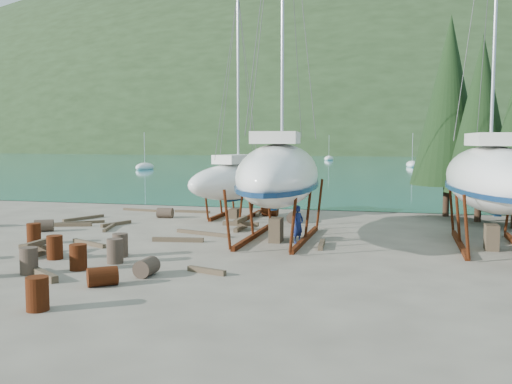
% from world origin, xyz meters
% --- Properties ---
extents(ground, '(600.00, 600.00, 0.00)m').
position_xyz_m(ground, '(0.00, 0.00, 0.00)').
color(ground, '#625A4D').
rests_on(ground, ground).
extents(bay_water, '(700.00, 700.00, 0.00)m').
position_xyz_m(bay_water, '(0.00, 315.00, 0.01)').
color(bay_water, '#167070').
rests_on(bay_water, ground).
extents(far_hill, '(800.00, 360.00, 110.00)m').
position_xyz_m(far_hill, '(0.00, 320.00, 0.00)').
color(far_hill, '#203018').
rests_on(far_hill, ground).
extents(far_house_left, '(6.60, 5.60, 5.60)m').
position_xyz_m(far_house_left, '(-60.00, 190.00, 2.92)').
color(far_house_left, beige).
rests_on(far_house_left, ground).
extents(far_house_center, '(6.60, 5.60, 5.60)m').
position_xyz_m(far_house_center, '(-20.00, 190.00, 2.92)').
color(far_house_center, beige).
rests_on(far_house_center, ground).
extents(far_house_right, '(6.60, 5.60, 5.60)m').
position_xyz_m(far_house_right, '(30.00, 190.00, 2.92)').
color(far_house_right, beige).
rests_on(far_house_right, ground).
extents(cypress_near_right, '(3.60, 3.60, 10.00)m').
position_xyz_m(cypress_near_right, '(12.50, 12.00, 5.79)').
color(cypress_near_right, black).
rests_on(cypress_near_right, ground).
extents(cypress_back_left, '(4.14, 4.14, 11.50)m').
position_xyz_m(cypress_back_left, '(11.00, 14.00, 6.66)').
color(cypress_back_left, black).
rests_on(cypress_back_left, ground).
extents(moored_boat_left, '(2.00, 5.00, 6.05)m').
position_xyz_m(moored_boat_left, '(-30.00, 60.00, 0.39)').
color(moored_boat_left, white).
rests_on(moored_boat_left, ground).
extents(moored_boat_mid, '(2.00, 5.00, 6.05)m').
position_xyz_m(moored_boat_mid, '(10.00, 80.00, 0.39)').
color(moored_boat_mid, white).
rests_on(moored_boat_mid, ground).
extents(moored_boat_far, '(2.00, 5.00, 6.05)m').
position_xyz_m(moored_boat_far, '(-8.00, 110.00, 0.39)').
color(moored_boat_far, white).
rests_on(moored_boat_far, ground).
extents(large_sailboat_near, '(4.74, 11.89, 18.23)m').
position_xyz_m(large_sailboat_near, '(3.29, 3.79, 2.94)').
color(large_sailboat_near, white).
rests_on(large_sailboat_near, ground).
extents(large_sailboat_far, '(3.93, 11.36, 17.69)m').
position_xyz_m(large_sailboat_far, '(12.04, 4.16, 2.89)').
color(large_sailboat_far, white).
rests_on(large_sailboat_far, ground).
extents(small_sailboat_shore, '(5.04, 8.38, 12.79)m').
position_xyz_m(small_sailboat_shore, '(-0.68, 10.59, 2.10)').
color(small_sailboat_shore, white).
rests_on(small_sailboat_shore, ground).
extents(worker, '(0.61, 0.70, 1.62)m').
position_xyz_m(worker, '(4.26, 3.23, 0.81)').
color(worker, '#121D4F').
rests_on(worker, ground).
extents(drum_1, '(0.58, 0.88, 0.58)m').
position_xyz_m(drum_1, '(0.59, -3.92, 0.29)').
color(drum_1, '#2D2823').
rests_on(drum_1, ground).
extents(drum_4, '(0.93, 0.66, 0.58)m').
position_xyz_m(drum_4, '(1.10, 11.52, 0.29)').
color(drum_4, '#5B220F').
rests_on(drum_4, ground).
extents(drum_5, '(0.58, 0.58, 0.88)m').
position_xyz_m(drum_5, '(-1.35, -2.41, 0.44)').
color(drum_5, '#2D2823').
rests_on(drum_5, ground).
extents(drum_6, '(0.70, 0.95, 0.58)m').
position_xyz_m(drum_6, '(3.18, 3.69, 0.29)').
color(drum_6, '#5B220F').
rests_on(drum_6, ground).
extents(drum_7, '(0.58, 0.58, 0.88)m').
position_xyz_m(drum_7, '(-0.48, -8.09, 0.44)').
color(drum_7, '#5B220F').
rests_on(drum_7, ground).
extents(drum_8, '(0.58, 0.58, 0.88)m').
position_xyz_m(drum_8, '(-6.56, 0.20, 0.44)').
color(drum_8, '#5B220F').
rests_on(drum_8, ground).
extents(drum_9, '(0.92, 0.64, 0.58)m').
position_xyz_m(drum_9, '(-4.50, 9.24, 0.29)').
color(drum_9, '#2D2823').
rests_on(drum_9, ground).
extents(drum_10, '(0.58, 0.58, 0.88)m').
position_xyz_m(drum_10, '(-2.02, -3.70, 0.44)').
color(drum_10, '#5B220F').
rests_on(drum_10, ground).
extents(drum_11, '(0.65, 0.93, 0.58)m').
position_xyz_m(drum_11, '(2.88, 9.18, 0.29)').
color(drum_11, '#2D2823').
rests_on(drum_11, ground).
extents(drum_12, '(1.05, 1.00, 0.58)m').
position_xyz_m(drum_12, '(-0.14, -5.42, 0.29)').
color(drum_12, '#5B220F').
rests_on(drum_12, ground).
extents(drum_13, '(0.58, 0.58, 0.88)m').
position_xyz_m(drum_13, '(-3.85, -2.33, 0.44)').
color(drum_13, '#5B220F').
rests_on(drum_13, ground).
extents(drum_15, '(1.05, 0.94, 0.58)m').
position_xyz_m(drum_15, '(-8.18, 3.23, 0.29)').
color(drum_15, '#2D2823').
rests_on(drum_15, ground).
extents(drum_16, '(0.58, 0.58, 0.88)m').
position_xyz_m(drum_16, '(-3.27, -4.63, 0.44)').
color(drum_16, '#2D2823').
rests_on(drum_16, ground).
extents(drum_17, '(0.58, 0.58, 0.88)m').
position_xyz_m(drum_17, '(-1.72, -1.32, 0.44)').
color(drum_17, '#2D2823').
rests_on(drum_17, ground).
extents(timber_0, '(2.83, 0.57, 0.14)m').
position_xyz_m(timber_0, '(-7.13, 11.78, 0.07)').
color(timber_0, brown).
rests_on(timber_0, ground).
extents(timber_1, '(0.33, 1.78, 0.19)m').
position_xyz_m(timber_1, '(5.36, 2.59, 0.10)').
color(timber_1, brown).
rests_on(timber_1, ground).
extents(timber_2, '(2.31, 0.92, 0.19)m').
position_xyz_m(timber_2, '(-7.98, 4.95, 0.09)').
color(timber_2, brown).
rests_on(timber_2, ground).
extents(timber_4, '(0.82, 1.90, 0.17)m').
position_xyz_m(timber_4, '(-5.78, 5.91, 0.09)').
color(timber_4, brown).
rests_on(timber_4, ground).
extents(timber_6, '(0.60, 2.14, 0.19)m').
position_xyz_m(timber_6, '(0.30, 11.82, 0.10)').
color(timber_6, brown).
rests_on(timber_6, ground).
extents(timber_7, '(1.47, 0.62, 0.17)m').
position_xyz_m(timber_7, '(2.34, -3.08, 0.09)').
color(timber_7, brown).
rests_on(timber_7, ground).
extents(timber_8, '(2.26, 0.51, 0.19)m').
position_xyz_m(timber_8, '(-0.84, 2.20, 0.09)').
color(timber_8, brown).
rests_on(timber_8, ground).
extents(timber_9, '(2.24, 0.19, 0.15)m').
position_xyz_m(timber_9, '(-3.85, 11.85, 0.08)').
color(timber_9, brown).
rests_on(timber_9, ground).
extents(timber_10, '(2.92, 1.07, 0.16)m').
position_xyz_m(timber_10, '(-0.41, 4.19, 0.08)').
color(timber_10, brown).
rests_on(timber_10, ground).
extents(timber_11, '(0.80, 2.31, 0.15)m').
position_xyz_m(timber_11, '(-5.55, 4.81, 0.08)').
color(timber_11, brown).
rests_on(timber_11, ground).
extents(timber_12, '(2.05, 1.12, 0.17)m').
position_xyz_m(timber_12, '(-4.13, 0.50, 0.08)').
color(timber_12, brown).
rests_on(timber_12, ground).
extents(timber_15, '(2.22, 1.78, 0.15)m').
position_xyz_m(timber_15, '(-7.95, 5.83, 0.07)').
color(timber_15, brown).
rests_on(timber_15, ground).
extents(timber_16, '(2.18, 1.59, 0.23)m').
position_xyz_m(timber_16, '(-2.72, -4.84, 0.11)').
color(timber_16, brown).
rests_on(timber_16, ground).
extents(timber_17, '(1.12, 2.57, 0.16)m').
position_xyz_m(timber_17, '(-8.61, 7.46, 0.08)').
color(timber_17, brown).
rests_on(timber_17, ground).
extents(timber_pile_fore, '(1.80, 1.80, 0.60)m').
position_xyz_m(timber_pile_fore, '(-4.76, -1.89, 0.30)').
color(timber_pile_fore, brown).
rests_on(timber_pile_fore, ground).
extents(timber_pile_aft, '(1.80, 1.80, 0.60)m').
position_xyz_m(timber_pile_aft, '(0.87, 6.08, 0.30)').
color(timber_pile_aft, brown).
rests_on(timber_pile_aft, ground).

